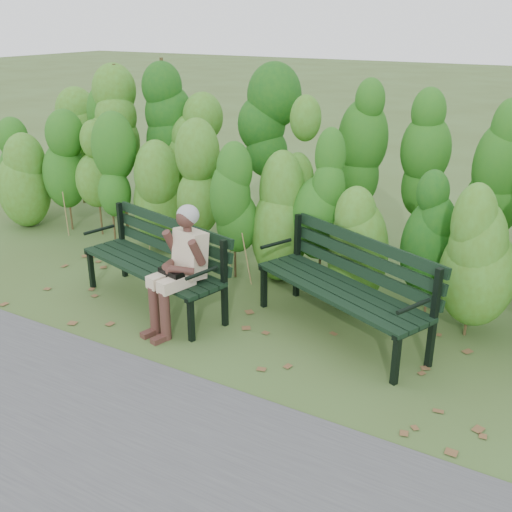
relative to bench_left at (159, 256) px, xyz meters
The scene contains 7 objects.
ground 1.31m from the bench_left, ahead, with size 80.00×80.00×0.00m, color #435425.
footpath 2.69m from the bench_left, 63.66° to the right, with size 60.00×2.50×0.01m, color #474749.
hedge_band 2.18m from the bench_left, 55.72° to the left, with size 11.04×1.67×2.42m.
leaf_litter 1.67m from the bench_left, 10.78° to the right, with size 5.85×2.19×0.01m.
bench_left is the anchor object (origin of this frame).
bench_right 2.18m from the bench_left, 11.49° to the left, with size 2.14×1.42×1.03m.
seated_woman 0.69m from the bench_left, 31.52° to the right, with size 0.54×0.80×1.34m.
Camera 1 is at (2.95, -4.79, 3.14)m, focal length 42.00 mm.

